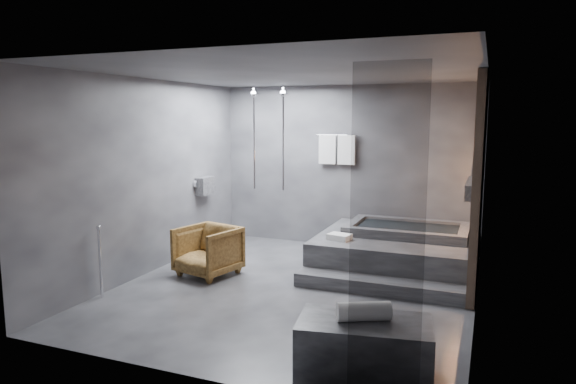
% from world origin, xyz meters
% --- Properties ---
extents(room, '(5.00, 5.04, 2.82)m').
position_xyz_m(room, '(0.40, 0.24, 1.73)').
color(room, '#2A2A2D').
rests_on(room, ground).
extents(tub_deck, '(2.20, 2.00, 0.50)m').
position_xyz_m(tub_deck, '(1.05, 1.45, 0.25)').
color(tub_deck, '#2F2F31').
rests_on(tub_deck, ground).
extents(tub_step, '(2.20, 0.36, 0.18)m').
position_xyz_m(tub_step, '(1.05, 0.27, 0.09)').
color(tub_step, '#2F2F31').
rests_on(tub_step, ground).
extents(concrete_bench, '(1.23, 0.81, 0.52)m').
position_xyz_m(concrete_bench, '(1.39, -1.94, 0.26)').
color(concrete_bench, '#313133').
rests_on(concrete_bench, ground).
extents(driftwood_chair, '(0.93, 0.94, 0.71)m').
position_xyz_m(driftwood_chair, '(-1.39, 0.12, 0.35)').
color(driftwood_chair, '#442C11').
rests_on(driftwood_chair, ground).
extents(rolled_towel, '(0.49, 0.35, 0.17)m').
position_xyz_m(rolled_towel, '(1.38, -1.94, 0.60)').
color(rolled_towel, white).
rests_on(rolled_towel, concrete_bench).
extents(deck_towel, '(0.36, 0.29, 0.08)m').
position_xyz_m(deck_towel, '(0.35, 0.89, 0.54)').
color(deck_towel, silver).
rests_on(deck_towel, tub_deck).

